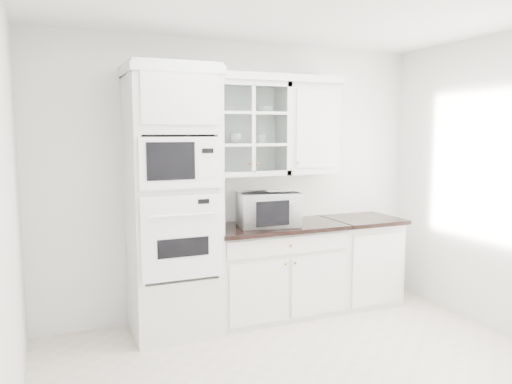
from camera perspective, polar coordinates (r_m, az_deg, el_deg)
name	(u,v)px	position (r m, az deg, el deg)	size (l,w,h in m)	color
room_shell	(300,137)	(3.80, 5.06, 6.23)	(4.00, 3.50, 2.70)	white
oven_column	(173,202)	(4.51, -9.48, -1.14)	(0.76, 0.68, 2.40)	silver
base_cabinet_run	(276,269)	(5.02, 2.26, -8.82)	(1.32, 0.67, 0.92)	silver
extra_base_cabinet	(360,259)	(5.51, 11.81, -7.55)	(0.72, 0.67, 0.92)	silver
upper_cabinet_glass	(247,129)	(4.86, -1.05, 7.22)	(0.80, 0.33, 0.90)	silver
upper_cabinet_solid	(308,129)	(5.15, 6.00, 7.16)	(0.55, 0.33, 0.90)	silver
crown_molding	(237,77)	(4.83, -2.13, 12.99)	(2.14, 0.38, 0.07)	silver
countertop_microwave	(268,209)	(4.81, 1.36, -1.92)	(0.57, 0.47, 0.33)	white
bowl_a	(229,109)	(4.80, -3.14, 9.43)	(0.21, 0.21, 0.05)	white
bowl_b	(264,110)	(4.93, 0.95, 9.39)	(0.17, 0.17, 0.05)	white
cup_a	(235,138)	(4.83, -2.37, 6.14)	(0.12, 0.12, 0.10)	white
cup_b	(261,139)	(4.92, 0.61, 6.09)	(0.09, 0.09, 0.09)	white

